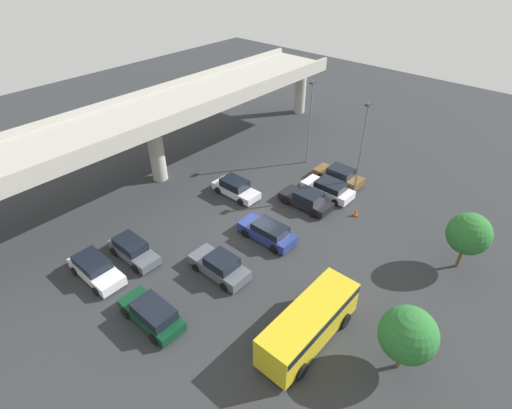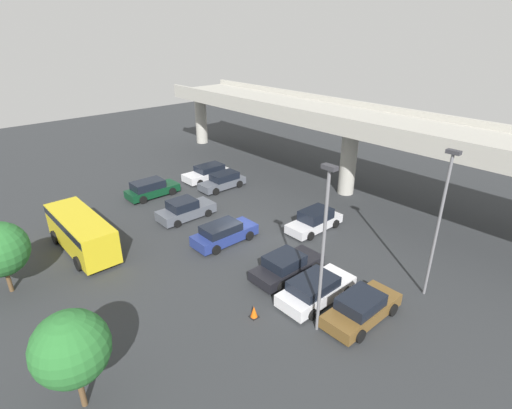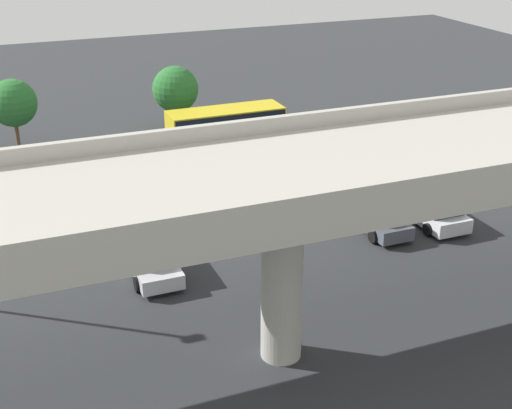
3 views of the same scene
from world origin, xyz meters
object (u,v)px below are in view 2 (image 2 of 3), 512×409
(parked_car_6, at_px, (316,289))
(lamp_post_mid_lot, at_px, (324,242))
(parked_car_7, at_px, (361,308))
(parked_car_5, at_px, (286,266))
(lamp_post_near_aisle, at_px, (440,216))
(tree_front_centre, at_px, (71,348))
(parked_car_0, at_px, (151,189))
(parked_car_2, at_px, (185,210))
(traffic_cone, at_px, (254,312))
(parked_car_3, at_px, (224,233))
(parked_car_8, at_px, (207,173))
(shuttle_bus, at_px, (81,230))
(parked_car_1, at_px, (223,181))
(parked_car_4, at_px, (315,220))

(parked_car_6, xyz_separation_m, lamp_post_mid_lot, (1.66, -1.79, 4.44))
(parked_car_7, bearing_deg, parked_car_5, 90.30)
(parked_car_5, height_order, lamp_post_near_aisle, lamp_post_near_aisle)
(parked_car_5, distance_m, parked_car_6, 2.83)
(tree_front_centre, bearing_deg, lamp_post_mid_lot, 72.11)
(parked_car_0, xyz_separation_m, parked_car_2, (5.83, -0.10, -0.02))
(traffic_cone, bearing_deg, parked_car_6, 71.93)
(parked_car_3, relative_size, parked_car_8, 1.02)
(shuttle_bus, bearing_deg, parked_car_3, 54.58)
(lamp_post_near_aisle, height_order, lamp_post_mid_lot, lamp_post_mid_lot)
(parked_car_1, relative_size, parked_car_8, 0.96)
(parked_car_1, height_order, parked_car_8, parked_car_1)
(parked_car_5, bearing_deg, shuttle_bus, 125.87)
(parked_car_1, distance_m, parked_car_7, 20.49)
(parked_car_7, distance_m, shuttle_bus, 18.89)
(parked_car_8, height_order, tree_front_centre, tree_front_centre)
(parked_car_4, bearing_deg, parked_car_8, -90.56)
(parked_car_0, relative_size, parked_car_1, 1.04)
(parked_car_1, height_order, parked_car_2, parked_car_2)
(parked_car_4, relative_size, shuttle_bus, 0.63)
(lamp_post_near_aisle, height_order, tree_front_centre, lamp_post_near_aisle)
(parked_car_0, relative_size, traffic_cone, 6.73)
(parked_car_1, bearing_deg, parked_car_2, 26.73)
(parked_car_7, bearing_deg, traffic_cone, 136.83)
(parked_car_6, relative_size, traffic_cone, 6.85)
(parked_car_7, bearing_deg, parked_car_3, 92.12)
(shuttle_bus, bearing_deg, parked_car_0, 123.89)
(parked_car_2, xyz_separation_m, shuttle_bus, (-0.40, -7.99, 0.80))
(traffic_cone, bearing_deg, parked_car_2, 163.29)
(parked_car_2, distance_m, parked_car_3, 5.22)
(parked_car_5, xyz_separation_m, parked_car_8, (-17.09, 6.14, 0.01))
(parked_car_8, height_order, shuttle_bus, shuttle_bus)
(parked_car_2, xyz_separation_m, traffic_cone, (12.67, -3.80, -0.40))
(parked_car_7, xyz_separation_m, lamp_post_near_aisle, (1.16, 4.65, 4.30))
(parked_car_3, relative_size, lamp_post_near_aisle, 0.56)
(lamp_post_mid_lot, height_order, traffic_cone, lamp_post_mid_lot)
(parked_car_3, bearing_deg, parked_car_5, -86.18)
(parked_car_4, distance_m, traffic_cone, 11.06)
(parked_car_8, bearing_deg, parked_car_2, 43.15)
(parked_car_7, height_order, tree_front_centre, tree_front_centre)
(parked_car_5, height_order, lamp_post_mid_lot, lamp_post_mid_lot)
(parked_car_2, bearing_deg, lamp_post_mid_lot, -97.32)
(lamp_post_near_aisle, bearing_deg, shuttle_bus, -144.40)
(parked_car_2, xyz_separation_m, lamp_post_mid_lot, (15.51, -1.99, 4.41))
(parked_car_5, xyz_separation_m, shuttle_bus, (-11.46, -8.28, 0.84))
(parked_car_3, height_order, shuttle_bus, shuttle_bus)
(parked_car_4, distance_m, shuttle_bus, 16.69)
(parked_car_3, height_order, traffic_cone, parked_car_3)
(parked_car_3, distance_m, lamp_post_near_aisle, 14.14)
(parked_car_2, bearing_deg, parked_car_7, -88.87)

